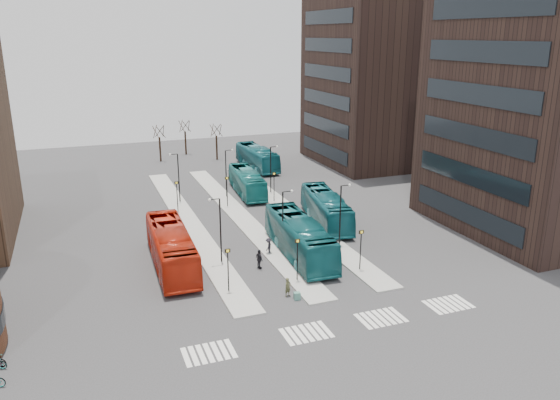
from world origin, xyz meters
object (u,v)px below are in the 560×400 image
object	(u,v)px
teal_bus_d	(257,157)
commuter_a	(189,268)
commuter_b	(259,259)
suitcase	(297,296)
teal_bus_c	(326,208)
commuter_c	(269,246)
red_bus	(171,247)
teal_bus_a	(299,237)
traveller	(288,287)
teal_bus_b	(247,182)

from	to	relation	value
teal_bus_d	commuter_a	xyz separation A→B (m)	(-18.11, -35.90, -0.84)
commuter_b	suitcase	bearing A→B (deg)	174.93
commuter_a	commuter_b	xyz separation A→B (m)	(6.25, -0.26, 0.02)
teal_bus_c	commuter_c	size ratio (longest dim) A/B	7.59
teal_bus_c	commuter_c	distance (m)	10.90
red_bus	teal_bus_a	size ratio (longest dim) A/B	1.01
red_bus	teal_bus_d	xyz separation A→B (m)	(19.08, 32.98, -0.13)
teal_bus_a	commuter_a	size ratio (longest dim) A/B	7.48
traveller	commuter_b	bearing A→B (deg)	74.98
commuter_b	commuter_c	xyz separation A→B (m)	(1.88, 2.79, -0.09)
teal_bus_d	commuter_a	world-z (taller)	teal_bus_d
commuter_b	commuter_c	distance (m)	3.37
teal_bus_d	teal_bus_b	bearing A→B (deg)	-116.01
teal_bus_a	teal_bus_b	distance (m)	21.68
suitcase	teal_bus_a	distance (m)	9.11
traveller	commuter_c	distance (m)	8.82
teal_bus_a	teal_bus_d	bearing A→B (deg)	81.59
traveller	commuter_a	size ratio (longest dim) A/B	0.88
red_bus	commuter_c	distance (m)	9.16
suitcase	commuter_c	bearing A→B (deg)	89.34
teal_bus_b	commuter_c	distance (m)	20.77
commuter_a	commuter_c	world-z (taller)	commuter_a
teal_bus_d	commuter_b	size ratio (longest dim) A/B	6.88
teal_bus_a	traveller	world-z (taller)	teal_bus_a
traveller	suitcase	bearing A→B (deg)	-79.91
suitcase	teal_bus_a	xyz separation A→B (m)	(3.62, 8.22, 1.53)
commuter_a	commuter_b	size ratio (longest dim) A/B	0.98
commuter_c	teal_bus_b	bearing A→B (deg)	-155.67
suitcase	commuter_c	world-z (taller)	commuter_c
red_bus	teal_bus_d	size ratio (longest dim) A/B	1.07
teal_bus_b	commuter_c	xyz separation A→B (m)	(-4.24, -20.32, -0.79)
suitcase	commuter_a	world-z (taller)	commuter_a
commuter_a	traveller	bearing A→B (deg)	129.44
teal_bus_c	teal_bus_d	distance (m)	27.18
teal_bus_b	traveller	bearing A→B (deg)	-96.63
commuter_c	teal_bus_c	bearing A→B (deg)	160.97
teal_bus_a	teal_bus_c	distance (m)	9.81
teal_bus_c	commuter_b	distance (m)	14.08
teal_bus_c	suitcase	bearing A→B (deg)	-112.41
teal_bus_d	teal_bus_a	bearing A→B (deg)	-104.27
teal_bus_a	commuter_b	world-z (taller)	teal_bus_a
red_bus	suitcase	bearing A→B (deg)	-48.89
red_bus	teal_bus_a	bearing A→B (deg)	-6.30
teal_bus_b	teal_bus_d	size ratio (longest dim) A/B	0.93
teal_bus_b	commuter_c	size ratio (longest dim) A/B	7.10
teal_bus_d	commuter_a	bearing A→B (deg)	-119.02
teal_bus_d	commuter_a	distance (m)	40.22
red_bus	teal_bus_b	xyz separation A→B (m)	(13.33, 19.93, -0.25)
suitcase	teal_bus_d	xyz separation A→B (m)	(11.00, 42.88, 1.41)
traveller	commuter_b	world-z (taller)	commuter_b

